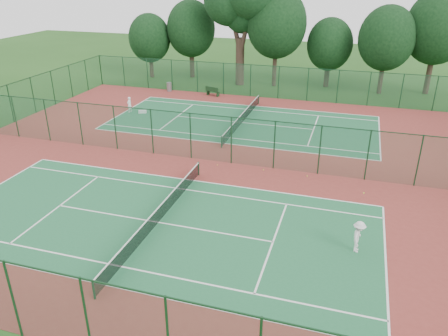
{
  "coord_description": "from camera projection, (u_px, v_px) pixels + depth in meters",
  "views": [
    {
      "loc": [
        9.52,
        -27.67,
        12.77
      ],
      "look_at": [
        2.33,
        -4.33,
        1.6
      ],
      "focal_mm": 35.0,
      "sensor_mm": 36.0,
      "label": 1
    }
  ],
  "objects": [
    {
      "name": "tennis_net_near",
      "position": [
        158.0,
        214.0,
        23.86
      ],
      "size": [
        0.1,
        12.9,
        0.97
      ],
      "color": "#163E23",
      "rests_on": "ground"
    },
    {
      "name": "fence_north",
      "position": [
        264.0,
        81.0,
        46.82
      ],
      "size": [
        40.0,
        0.09,
        3.5
      ],
      "color": "#1B5136",
      "rests_on": "ground"
    },
    {
      "name": "red_pad",
      "position": [
        211.0,
        160.0,
        31.91
      ],
      "size": [
        40.0,
        36.0,
        0.01
      ],
      "primitive_type": "cube",
      "color": "maroon",
      "rests_on": "ground"
    },
    {
      "name": "ground",
      "position": [
        211.0,
        161.0,
        31.91
      ],
      "size": [
        120.0,
        120.0,
        0.0
      ],
      "primitive_type": "plane",
      "color": "#204B17",
      "rests_on": "ground"
    },
    {
      "name": "fence_divider",
      "position": [
        211.0,
        138.0,
        31.18
      ],
      "size": [
        40.0,
        0.09,
        3.5
      ],
      "color": "#1B5233",
      "rests_on": "ground"
    },
    {
      "name": "evergreen_row",
      "position": [
        279.0,
        85.0,
        52.85
      ],
      "size": [
        39.0,
        5.0,
        12.0
      ],
      "primitive_type": null,
      "color": "black",
      "rests_on": "ground"
    },
    {
      "name": "stray_ball_b",
      "position": [
        307.0,
        176.0,
        29.41
      ],
      "size": [
        0.07,
        0.07,
        0.07
      ],
      "primitive_type": "sphere",
      "color": "#C7E936",
      "rests_on": "red_pad"
    },
    {
      "name": "fence_south",
      "position": [
        49.0,
        308.0,
        15.53
      ],
      "size": [
        40.0,
        0.09,
        3.5
      ],
      "color": "#16432C",
      "rests_on": "ground"
    },
    {
      "name": "court_far",
      "position": [
        243.0,
        123.0,
        39.73
      ],
      "size": [
        23.77,
        10.97,
        0.01
      ],
      "primitive_type": "cube",
      "color": "#1D5E38",
      "rests_on": "red_pad"
    },
    {
      "name": "court_near",
      "position": [
        159.0,
        223.0,
        24.08
      ],
      "size": [
        23.77,
        10.97,
        0.01
      ],
      "primitive_type": "cube",
      "color": "#1F643B",
      "rests_on": "red_pad"
    },
    {
      "name": "stray_ball_a",
      "position": [
        264.0,
        170.0,
        30.33
      ],
      "size": [
        0.07,
        0.07,
        0.07
      ],
      "primitive_type": "sphere",
      "color": "gold",
      "rests_on": "red_pad"
    },
    {
      "name": "trash_bin",
      "position": [
        169.0,
        87.0,
        49.8
      ],
      "size": [
        0.59,
        0.59,
        1.0
      ],
      "primitive_type": "cylinder",
      "rotation": [
        0.0,
        0.0,
        -0.07
      ],
      "color": "gray",
      "rests_on": "red_pad"
    },
    {
      "name": "tennis_net_far",
      "position": [
        243.0,
        117.0,
        39.51
      ],
      "size": [
        0.1,
        12.9,
        0.97
      ],
      "color": "#163D25",
      "rests_on": "ground"
    },
    {
      "name": "player_near",
      "position": [
        358.0,
        237.0,
        21.31
      ],
      "size": [
        0.73,
        1.13,
        1.66
      ],
      "primitive_type": "imported",
      "rotation": [
        0.0,
        0.0,
        1.46
      ],
      "color": "silver",
      "rests_on": "court_near"
    },
    {
      "name": "player_far",
      "position": [
        129.0,
        104.0,
        42.38
      ],
      "size": [
        0.47,
        0.61,
        1.49
      ],
      "primitive_type": "imported",
      "rotation": [
        0.0,
        0.0,
        -1.79
      ],
      "color": "white",
      "rests_on": "court_far"
    },
    {
      "name": "kit_bag",
      "position": [
        142.0,
        112.0,
        42.3
      ],
      "size": [
        0.81,
        0.55,
        0.28
      ],
      "primitive_type": "cube",
      "rotation": [
        0.0,
        0.0,
        0.39
      ],
      "color": "silver",
      "rests_on": "red_pad"
    },
    {
      "name": "bench",
      "position": [
        213.0,
        91.0,
        47.92
      ],
      "size": [
        1.73,
        0.93,
        1.02
      ],
      "rotation": [
        0.0,
        0.0,
        -0.29
      ],
      "color": "black",
      "rests_on": "red_pad"
    },
    {
      "name": "stray_ball_c",
      "position": [
        217.0,
        165.0,
        31.08
      ],
      "size": [
        0.06,
        0.06,
        0.06
      ],
      "primitive_type": "sphere",
      "color": "yellow",
      "rests_on": "red_pad"
    }
  ]
}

